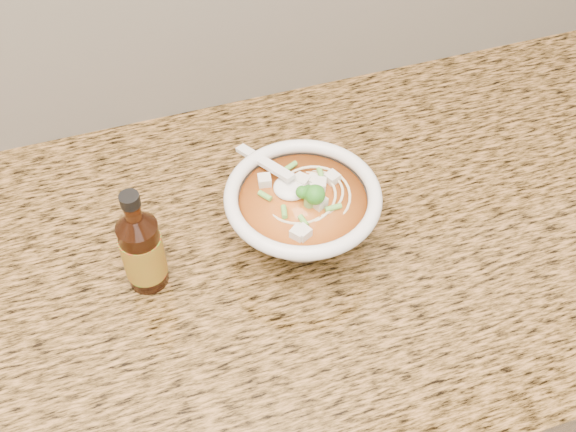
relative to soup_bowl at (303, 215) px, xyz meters
name	(u,v)px	position (x,y,z in m)	size (l,w,h in m)	color
counter_slab	(53,313)	(-0.34, 0.00, -0.07)	(4.00, 0.68, 0.04)	olive
soup_bowl	(303,215)	(0.00, 0.00, 0.00)	(0.20, 0.22, 0.11)	white
hot_sauce_bottle	(142,250)	(-0.21, 0.00, 0.01)	(0.06, 0.06, 0.16)	#361507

